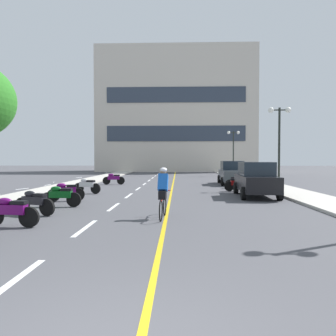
# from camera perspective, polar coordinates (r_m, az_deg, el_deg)

# --- Properties ---
(ground_plane) EXTENTS (140.00, 140.00, 0.00)m
(ground_plane) POSITION_cam_1_polar(r_m,az_deg,el_deg) (24.04, 0.26, -3.09)
(ground_plane) COLOR #47474C
(curb_left) EXTENTS (2.40, 72.00, 0.12)m
(curb_left) POSITION_cam_1_polar(r_m,az_deg,el_deg) (28.14, -14.40, -2.33)
(curb_left) COLOR #B7B2A8
(curb_left) RESTS_ON ground
(curb_right) EXTENTS (2.40, 72.00, 0.12)m
(curb_right) POSITION_cam_1_polar(r_m,az_deg,el_deg) (27.80, 15.45, -2.38)
(curb_right) COLOR #B7B2A8
(curb_right) RESTS_ON ground
(lane_dash_0) EXTENTS (0.14, 2.20, 0.01)m
(lane_dash_0) POSITION_cam_1_polar(r_m,az_deg,el_deg) (5.95, -26.14, -17.89)
(lane_dash_0) COLOR silver
(lane_dash_0) RESTS_ON ground
(lane_dash_1) EXTENTS (0.14, 2.20, 0.01)m
(lane_dash_1) POSITION_cam_1_polar(r_m,az_deg,el_deg) (9.54, -14.62, -10.35)
(lane_dash_1) COLOR silver
(lane_dash_1) RESTS_ON ground
(lane_dash_2) EXTENTS (0.14, 2.20, 0.01)m
(lane_dash_2) POSITION_cam_1_polar(r_m,az_deg,el_deg) (13.36, -9.72, -6.88)
(lane_dash_2) COLOR silver
(lane_dash_2) RESTS_ON ground
(lane_dash_3) EXTENTS (0.14, 2.20, 0.01)m
(lane_dash_3) POSITION_cam_1_polar(r_m,az_deg,el_deg) (17.27, -7.06, -4.94)
(lane_dash_3) COLOR silver
(lane_dash_3) RESTS_ON ground
(lane_dash_4) EXTENTS (0.14, 2.20, 0.01)m
(lane_dash_4) POSITION_cam_1_polar(r_m,az_deg,el_deg) (21.21, -5.39, -3.72)
(lane_dash_4) COLOR silver
(lane_dash_4) RESTS_ON ground
(lane_dash_5) EXTENTS (0.14, 2.20, 0.01)m
(lane_dash_5) POSITION_cam_1_polar(r_m,az_deg,el_deg) (25.17, -4.24, -2.87)
(lane_dash_5) COLOR silver
(lane_dash_5) RESTS_ON ground
(lane_dash_6) EXTENTS (0.14, 2.20, 0.01)m
(lane_dash_6) POSITION_cam_1_polar(r_m,az_deg,el_deg) (29.14, -3.41, -2.26)
(lane_dash_6) COLOR silver
(lane_dash_6) RESTS_ON ground
(lane_dash_7) EXTENTS (0.14, 2.20, 0.01)m
(lane_dash_7) POSITION_cam_1_polar(r_m,az_deg,el_deg) (33.11, -2.78, -1.79)
(lane_dash_7) COLOR silver
(lane_dash_7) RESTS_ON ground
(lane_dash_8) EXTENTS (0.14, 2.20, 0.01)m
(lane_dash_8) POSITION_cam_1_polar(r_m,az_deg,el_deg) (37.10, -2.28, -1.42)
(lane_dash_8) COLOR silver
(lane_dash_8) RESTS_ON ground
(lane_dash_9) EXTENTS (0.14, 2.20, 0.01)m
(lane_dash_9) POSITION_cam_1_polar(r_m,az_deg,el_deg) (41.08, -1.89, -1.13)
(lane_dash_9) COLOR silver
(lane_dash_9) RESTS_ON ground
(lane_dash_10) EXTENTS (0.14, 2.20, 0.01)m
(lane_dash_10) POSITION_cam_1_polar(r_m,az_deg,el_deg) (45.07, -1.56, -0.88)
(lane_dash_10) COLOR silver
(lane_dash_10) RESTS_ON ground
(lane_dash_11) EXTENTS (0.14, 2.20, 0.01)m
(lane_dash_11) POSITION_cam_1_polar(r_m,az_deg,el_deg) (49.06, -1.28, -0.68)
(lane_dash_11) COLOR silver
(lane_dash_11) RESTS_ON ground
(centre_line_yellow) EXTENTS (0.12, 66.00, 0.01)m
(centre_line_yellow) POSITION_cam_1_polar(r_m,az_deg,el_deg) (27.02, 0.96, -2.56)
(centre_line_yellow) COLOR gold
(centre_line_yellow) RESTS_ON ground
(office_building) EXTENTS (24.84, 7.43, 19.41)m
(office_building) POSITION_cam_1_polar(r_m,az_deg,el_deg) (52.18, 1.43, 10.14)
(office_building) COLOR beige
(office_building) RESTS_ON ground
(street_lamp_mid) EXTENTS (1.46, 0.36, 5.20)m
(street_lamp_mid) POSITION_cam_1_polar(r_m,az_deg,el_deg) (21.86, 19.35, 6.63)
(street_lamp_mid) COLOR black
(street_lamp_mid) RESTS_ON curb_right
(street_lamp_far) EXTENTS (1.46, 0.36, 5.12)m
(street_lamp_far) POSITION_cam_1_polar(r_m,az_deg,el_deg) (37.97, 11.66, 4.45)
(street_lamp_far) COLOR black
(street_lamp_far) RESTS_ON curb_right
(parked_car_near) EXTENTS (2.08, 4.28, 1.82)m
(parked_car_near) POSITION_cam_1_polar(r_m,az_deg,el_deg) (17.21, 15.51, -1.96)
(parked_car_near) COLOR black
(parked_car_near) RESTS_ON ground
(parked_car_mid) EXTENTS (2.05, 4.26, 1.82)m
(parked_car_mid) POSITION_cam_1_polar(r_m,az_deg,el_deg) (25.19, 11.37, -0.82)
(parked_car_mid) COLOR black
(parked_car_mid) RESTS_ON ground
(motorcycle_1) EXTENTS (1.70, 0.60, 0.92)m
(motorcycle_1) POSITION_cam_1_polar(r_m,az_deg,el_deg) (10.34, -26.40, -6.90)
(motorcycle_1) COLOR black
(motorcycle_1) RESTS_ON ground
(motorcycle_2) EXTENTS (1.65, 0.78, 0.92)m
(motorcycle_2) POSITION_cam_1_polar(r_m,az_deg,el_deg) (12.18, -22.91, -5.59)
(motorcycle_2) COLOR black
(motorcycle_2) RESTS_ON ground
(motorcycle_3) EXTENTS (1.70, 0.60, 0.92)m
(motorcycle_3) POSITION_cam_1_polar(r_m,az_deg,el_deg) (13.85, -18.76, -4.69)
(motorcycle_3) COLOR black
(motorcycle_3) RESTS_ON ground
(motorcycle_4) EXTENTS (1.67, 0.71, 0.92)m
(motorcycle_4) POSITION_cam_1_polar(r_m,az_deg,el_deg) (15.60, -17.89, -3.98)
(motorcycle_4) COLOR black
(motorcycle_4) RESTS_ON ground
(motorcycle_5) EXTENTS (1.66, 0.74, 0.92)m
(motorcycle_5) POSITION_cam_1_polar(r_m,az_deg,el_deg) (18.78, -14.35, -3.01)
(motorcycle_5) COLOR black
(motorcycle_5) RESTS_ON ground
(motorcycle_6) EXTENTS (1.70, 0.60, 0.92)m
(motorcycle_6) POSITION_cam_1_polar(r_m,az_deg,el_deg) (19.91, 12.51, -2.74)
(motorcycle_6) COLOR black
(motorcycle_6) RESTS_ON ground
(motorcycle_7) EXTENTS (1.70, 0.60, 0.92)m
(motorcycle_7) POSITION_cam_1_polar(r_m,az_deg,el_deg) (21.77, 12.48, -2.37)
(motorcycle_7) COLOR black
(motorcycle_7) RESTS_ON ground
(motorcycle_8) EXTENTS (1.70, 0.60, 0.92)m
(motorcycle_8) POSITION_cam_1_polar(r_m,az_deg,el_deg) (24.94, -9.75, -1.85)
(motorcycle_8) COLOR black
(motorcycle_8) RESTS_ON ground
(cyclist_rider) EXTENTS (0.42, 1.77, 1.71)m
(cyclist_rider) POSITION_cam_1_polar(r_m,az_deg,el_deg) (10.62, -0.91, -4.25)
(cyclist_rider) COLOR black
(cyclist_rider) RESTS_ON ground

